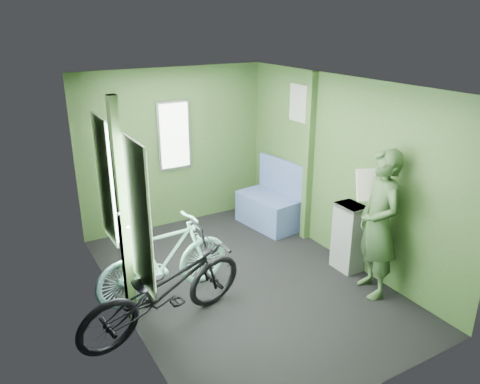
% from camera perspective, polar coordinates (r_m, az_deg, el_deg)
% --- Properties ---
extents(room, '(4.00, 4.02, 2.31)m').
position_cam_1_polar(room, '(5.05, -0.02, 3.29)').
color(room, black).
rests_on(room, ground).
extents(bicycle_black, '(1.95, 1.15, 1.07)m').
position_cam_1_polar(bicycle_black, '(4.94, -8.75, -16.20)').
color(bicycle_black, black).
rests_on(bicycle_black, ground).
extents(bicycle_mint, '(1.59, 0.60, 0.97)m').
position_cam_1_polar(bicycle_mint, '(5.44, -8.89, -12.39)').
color(bicycle_mint, '#8FE4CF').
rests_on(bicycle_mint, ground).
extents(passenger, '(0.58, 0.74, 1.67)m').
position_cam_1_polar(passenger, '(5.27, 16.56, -3.78)').
color(passenger, '#2E4827').
rests_on(passenger, ground).
extents(waste_box, '(0.25, 0.35, 0.85)m').
position_cam_1_polar(waste_box, '(5.86, 13.10, -5.39)').
color(waste_box, slate).
rests_on(waste_box, ground).
extents(bench_seat, '(0.65, 1.00, 0.99)m').
position_cam_1_polar(bench_seat, '(6.95, 3.65, -1.80)').
color(bench_seat, navy).
rests_on(bench_seat, ground).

